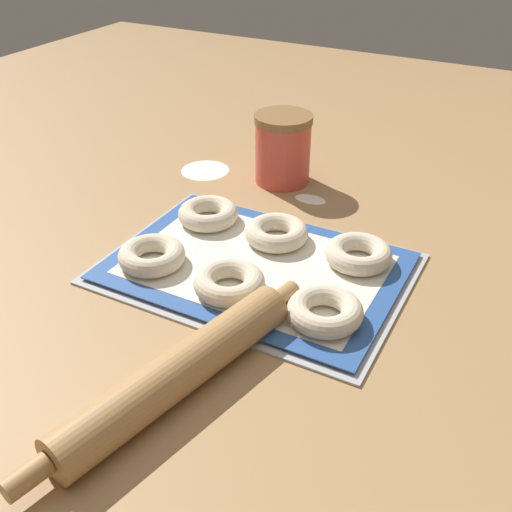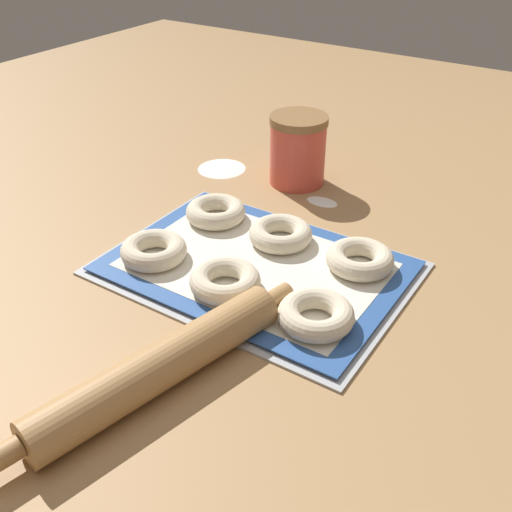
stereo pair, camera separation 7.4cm
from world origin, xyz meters
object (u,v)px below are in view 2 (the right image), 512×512
baking_tray (256,268)px  flour_canister (298,150)px  bagel_back_center (280,234)px  bagel_back_right (360,259)px  rolling_pin (160,366)px  bagel_back_left (216,212)px  bagel_front_right (316,315)px  bagel_front_center (225,281)px  bagel_front_left (154,250)px

baking_tray → flour_canister: size_ratio=3.36×
bagel_back_center → bagel_back_right: same height
bagel_back_center → rolling_pin: 0.37m
bagel_back_center → flour_canister: flour_canister is taller
bagel_back_left → bagel_back_right: bearing=-0.0°
bagel_back_right → flour_canister: flour_canister is taller
bagel_front_right → flour_canister: bearing=123.1°
rolling_pin → baking_tray: bearing=98.3°
bagel_back_left → flour_canister: size_ratio=0.76×
bagel_back_left → bagel_front_right: bearing=-29.1°
baking_tray → bagel_back_center: (-0.00, 0.08, 0.02)m
bagel_front_center → baking_tray: bearing=88.9°
bagel_back_left → bagel_back_right: same height
baking_tray → bagel_front_left: (-0.15, -0.08, 0.02)m
baking_tray → flour_canister: (-0.11, 0.32, 0.07)m
bagel_back_center → bagel_front_right: bearing=-46.0°
bagel_back_left → flour_canister: 0.24m
flour_canister → bagel_front_left: bearing=-95.9°
bagel_front_center → bagel_back_left: same height
bagel_front_left → bagel_front_right: same height
bagel_back_right → baking_tray: bearing=-149.7°
bagel_back_center → rolling_pin: size_ratio=0.24×
rolling_pin → bagel_front_left: bearing=133.1°
bagel_front_right → bagel_back_center: same height
bagel_front_right → bagel_back_left: bearing=150.9°
bagel_back_right → bagel_front_center: bearing=-130.9°
rolling_pin → bagel_front_right: bearing=60.8°
baking_tray → bagel_front_right: bagel_front_right is taller
flour_canister → rolling_pin: bearing=-76.1°
bagel_back_center → bagel_front_center: bearing=-89.3°
bagel_front_right → bagel_back_right: 0.17m
bagel_back_right → flour_canister: size_ratio=0.76×
bagel_front_center → bagel_back_center: size_ratio=1.00×
bagel_front_center → rolling_pin: (0.04, -0.20, 0.00)m
bagel_front_left → bagel_back_right: 0.34m
bagel_front_left → flour_canister: flour_canister is taller
bagel_front_right → rolling_pin: size_ratio=0.24×
bagel_front_left → baking_tray: bearing=27.4°
bagel_front_left → flour_canister: 0.40m
bagel_front_center → bagel_front_right: same height
bagel_front_center → bagel_front_right: 0.15m
bagel_front_center → bagel_back_center: 0.17m
baking_tray → bagel_back_left: bagel_back_left is taller
bagel_back_center → bagel_back_right: (0.15, 0.00, 0.00)m
bagel_front_center → rolling_pin: rolling_pin is taller
bagel_front_right → bagel_back_right: bearing=93.3°
flour_canister → rolling_pin: flour_canister is taller
bagel_front_left → bagel_back_left: 0.16m
bagel_front_right → bagel_front_left: bearing=179.4°
bagel_back_left → baking_tray: bearing=-30.5°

